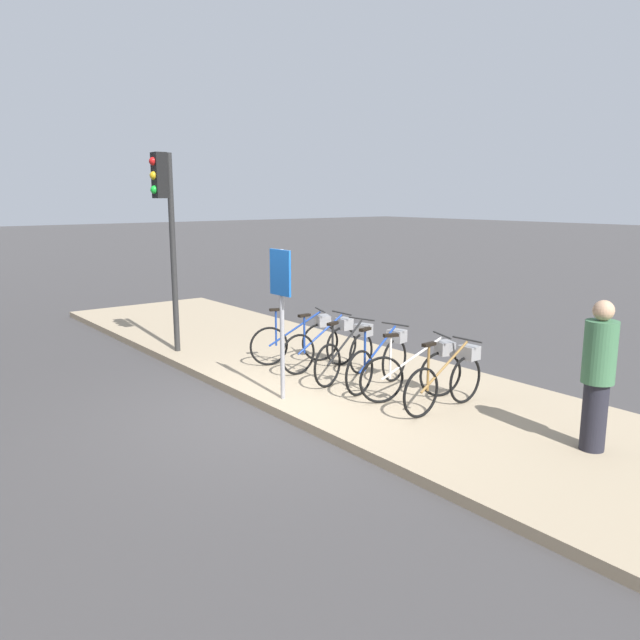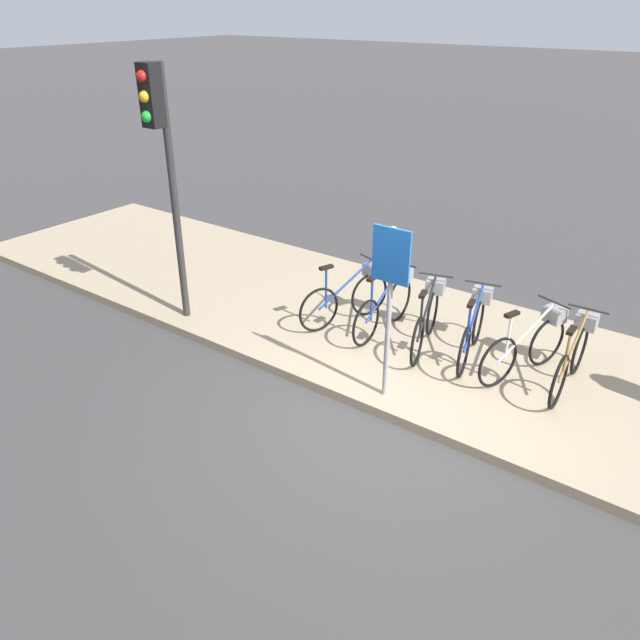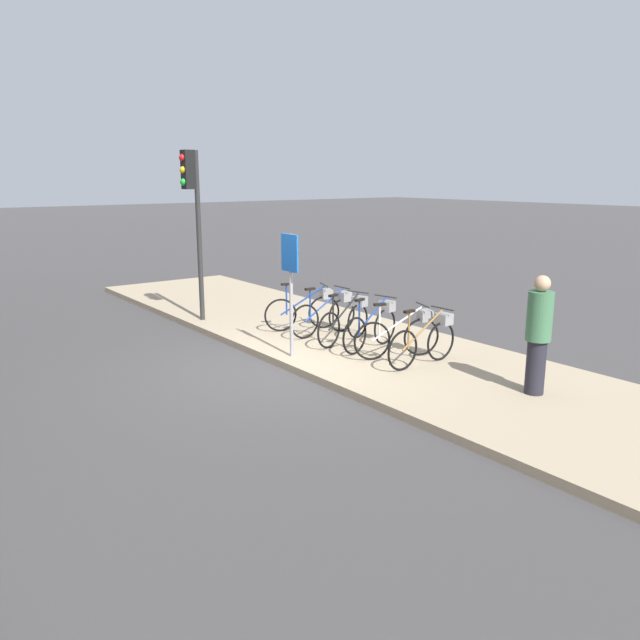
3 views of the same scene
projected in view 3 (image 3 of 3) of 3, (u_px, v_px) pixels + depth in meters
ground_plane at (282, 368)px, 10.08m from camera, size 120.00×120.00×0.00m
sidewalk at (363, 347)px, 11.08m from camera, size 17.20×3.47×0.12m
parked_bicycle_0 at (307, 308)px, 12.06m from camera, size 0.63×1.44×0.93m
parked_bicycle_1 at (328, 312)px, 11.68m from camera, size 0.46×1.51×0.93m
parked_bicycle_2 at (347, 319)px, 11.14m from camera, size 0.55×1.47×0.93m
parked_bicycle_3 at (374, 324)px, 10.74m from camera, size 0.50×1.49×0.93m
parked_bicycle_4 at (403, 333)px, 10.19m from camera, size 0.64×1.44×0.93m
parked_bicycle_5 at (427, 339)px, 9.81m from camera, size 0.46×1.51×0.93m
pedestrian at (538, 333)px, 8.38m from camera, size 0.34×0.34×1.64m
traffic_light at (192, 200)px, 12.36m from camera, size 0.24×0.40×3.41m
sign_post at (290, 274)px, 10.02m from camera, size 0.44×0.07×2.02m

